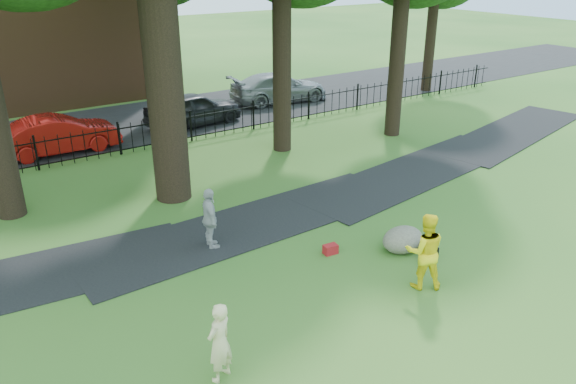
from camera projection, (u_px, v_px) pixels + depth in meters
ground at (303, 300)px, 12.57m from camera, size 120.00×120.00×0.00m
footpath at (251, 225)px, 16.05m from camera, size 36.07×3.85×0.03m
street at (90, 130)px, 24.71m from camera, size 80.00×7.00×0.02m
iron_fence at (119, 140)px, 21.44m from camera, size 44.00×0.04×1.20m
woman at (219, 342)px, 9.96m from camera, size 0.68×0.57×1.58m
man at (425, 251)px, 12.74m from camera, size 1.13×1.08×1.84m
pedestrian at (210, 219)px, 14.48m from camera, size 0.60×1.04×1.67m
boulder at (403, 238)px, 14.59m from camera, size 1.21×0.94×0.68m
backpack at (429, 254)px, 14.18m from camera, size 0.43×0.28×0.32m
red_bag at (330, 249)px, 14.46m from camera, size 0.39×0.27×0.25m
red_sedan at (59, 135)px, 21.60m from camera, size 4.48×1.65×1.46m
grey_car at (193, 109)px, 25.12m from camera, size 4.58×2.24×1.51m
silver_car at (279, 88)px, 29.07m from camera, size 5.39×2.73×1.50m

